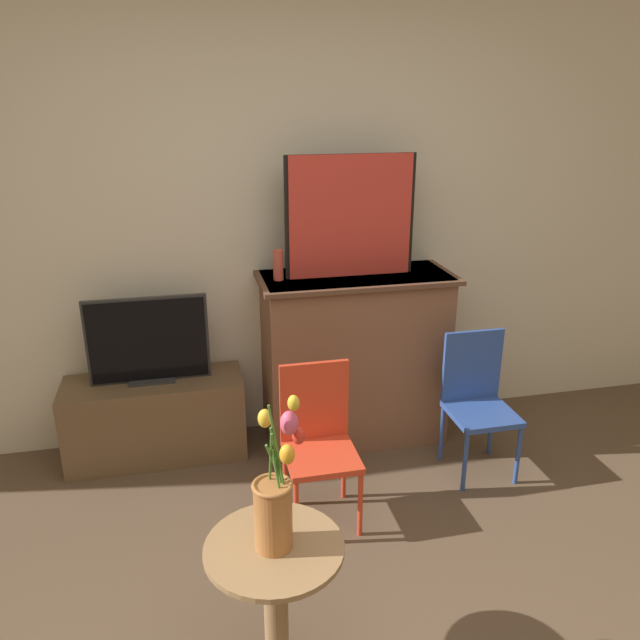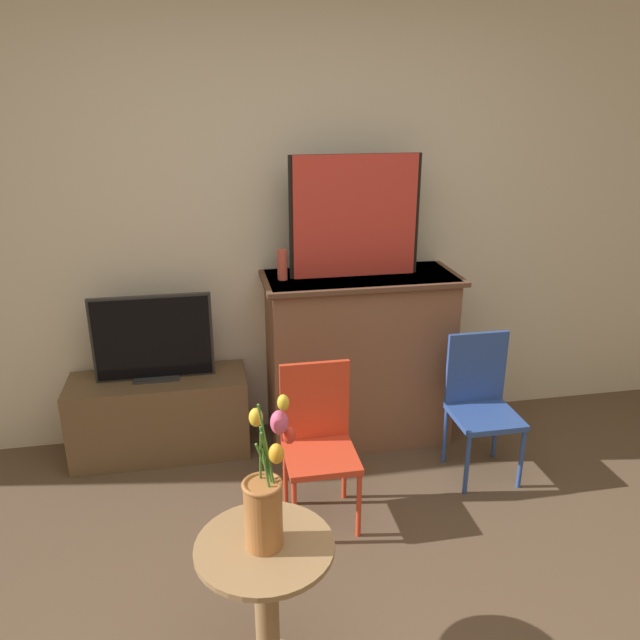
{
  "view_description": "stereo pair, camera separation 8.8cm",
  "coord_description": "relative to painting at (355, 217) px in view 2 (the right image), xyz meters",
  "views": [
    {
      "loc": [
        -0.53,
        -1.32,
        1.96
      ],
      "look_at": [
        0.04,
        1.22,
        1.0
      ],
      "focal_mm": 35.0,
      "sensor_mm": 36.0,
      "label": 1
    },
    {
      "loc": [
        -0.44,
        -1.34,
        1.96
      ],
      "look_at": [
        0.04,
        1.22,
        1.0
      ],
      "focal_mm": 35.0,
      "sensor_mm": 36.0,
      "label": 2
    }
  ],
  "objects": [
    {
      "name": "wall_back",
      "position": [
        -0.36,
        0.25,
        0.02
      ],
      "size": [
        8.0,
        0.06,
        2.7
      ],
      "color": "beige",
      "rests_on": "ground"
    },
    {
      "name": "fireplace_mantel",
      "position": [
        0.04,
        -0.01,
        -0.81
      ],
      "size": [
        1.09,
        0.48,
        1.0
      ],
      "color": "brown",
      "rests_on": "ground"
    },
    {
      "name": "painting",
      "position": [
        0.0,
        0.0,
        0.0
      ],
      "size": [
        0.71,
        0.03,
        0.65
      ],
      "color": "black",
      "rests_on": "fireplace_mantel"
    },
    {
      "name": "mantel_candle",
      "position": [
        -0.4,
        -0.01,
        -0.24
      ],
      "size": [
        0.05,
        0.05,
        0.17
      ],
      "color": "#CC4C3D",
      "rests_on": "fireplace_mantel"
    },
    {
      "name": "tv_stand",
      "position": [
        -1.11,
        0.02,
        -1.1
      ],
      "size": [
        0.97,
        0.36,
        0.47
      ],
      "color": "brown",
      "rests_on": "ground"
    },
    {
      "name": "tv_monitor",
      "position": [
        -1.11,
        0.02,
        -0.63
      ],
      "size": [
        0.64,
        0.12,
        0.48
      ],
      "color": "#2D2D2D",
      "rests_on": "tv_stand"
    },
    {
      "name": "chair_red",
      "position": [
        -0.33,
        -0.68,
        -0.9
      ],
      "size": [
        0.33,
        0.33,
        0.77
      ],
      "color": "red",
      "rests_on": "ground"
    },
    {
      "name": "chair_blue",
      "position": [
        0.59,
        -0.47,
        -0.9
      ],
      "size": [
        0.33,
        0.33,
        0.77
      ],
      "color": "#2D4C99",
      "rests_on": "ground"
    },
    {
      "name": "side_table",
      "position": [
        -0.67,
        -1.55,
        -0.97
      ],
      "size": [
        0.46,
        0.46,
        0.56
      ],
      "color": "#99754C",
      "rests_on": "ground"
    },
    {
      "name": "vase_tulips",
      "position": [
        -0.66,
        -1.55,
        -0.6
      ],
      "size": [
        0.18,
        0.18,
        0.54
      ],
      "color": "#AD6B38",
      "rests_on": "side_table"
    }
  ]
}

